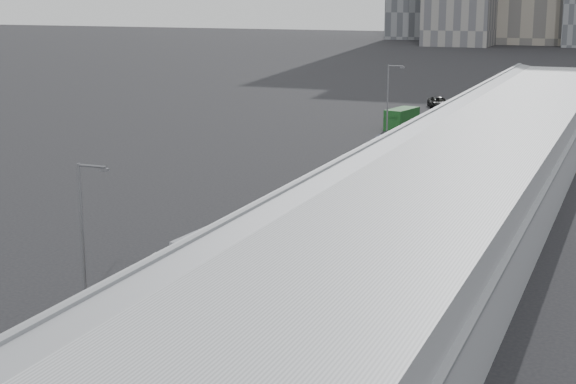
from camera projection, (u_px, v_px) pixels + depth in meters
The scene contains 15 objects.
sidewalk at pixel (382, 255), 60.14m from camera, with size 10.00×170.00×0.12m, color gray.
lane_line at pixel (242, 240), 64.00m from camera, with size 0.12×160.00×0.02m, color gold.
depot at pixel (441, 211), 57.91m from camera, with size 12.45×160.40×7.20m.
bus_2 at pixel (127, 322), 43.91m from camera, with size 3.60×12.36×3.56m.
bus_3 at pixel (243, 248), 56.42m from camera, with size 3.63×12.87×3.71m.
bus_4 at pixel (333, 198), 70.28m from camera, with size 2.78×12.41×3.63m.
bus_5 at pixel (378, 168), 81.15m from camera, with size 3.84×14.08×4.07m.
bus_6 at pixel (417, 146), 93.69m from camera, with size 3.33×12.76×3.69m.
tree_1 at pixel (133, 330), 36.58m from camera, with size 1.89×1.89×4.84m.
tree_2 at pixel (325, 210), 57.86m from camera, with size 1.75×1.75×4.49m.
tree_3 at pixel (420, 147), 83.17m from camera, with size 2.59×2.59×4.63m.
street_lamp_near at pixel (85, 222), 50.13m from camera, with size 2.04×0.22×8.19m.
street_lamp_far at pixel (389, 97), 105.61m from camera, with size 2.04×0.22×9.11m.
shipping_container at pixel (402, 119), 115.48m from camera, with size 2.42×5.79×2.71m, color #134017.
suv at pixel (438, 102), 136.99m from camera, with size 2.79×6.05×1.68m, color black.
Camera 1 is at (24.79, -0.86, 17.56)m, focal length 55.00 mm.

